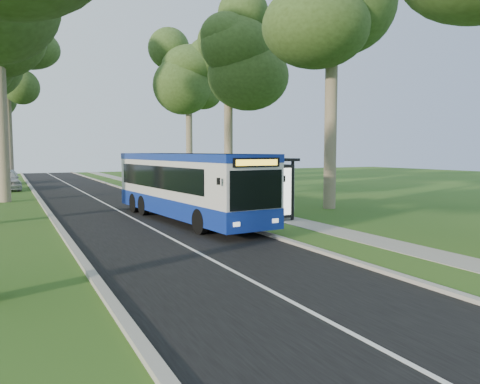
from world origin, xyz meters
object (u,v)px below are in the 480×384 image
Objects in this scene: bus_shelter at (273,176)px; car_silver at (3,177)px; car_white at (4,180)px; bus at (187,186)px; litter_bin at (234,210)px; bus_stop_sign at (262,193)px.

car_silver is (-11.82, 31.86, -1.37)m from bus_shelter.
bus is at bearing -79.89° from car_white.
bus is at bearing 165.42° from bus_shelter.
car_white is at bearing 112.91° from litter_bin.
bus_stop_sign is 36.18m from car_silver.
bus_shelter is at bearing -17.64° from litter_bin.
bus_shelter is (2.29, 3.02, 0.48)m from bus_stop_sign.
litter_bin is (2.20, -0.54, -1.19)m from bus.
bus_shelter is 0.80× the size of car_silver.
bus_stop_sign is 28.53m from car_white.
bus is 31.75m from car_silver.
car_silver is at bearing 82.75° from car_white.
bus_shelter reaches higher than litter_bin.
bus_shelter is 2.48m from litter_bin.
bus reaches higher than litter_bin.
litter_bin is 0.17× the size of car_white.
bus_stop_sign is 0.60× the size of car_silver.
car_white is at bearing 116.97° from bus_shelter.
litter_bin is 0.20× the size of car_silver.
car_silver is (-10.03, 31.30, 0.26)m from litter_bin.
car_white is (-9.36, 26.94, -0.73)m from bus_stop_sign.
litter_bin is (0.50, 3.59, -1.14)m from bus_stop_sign.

